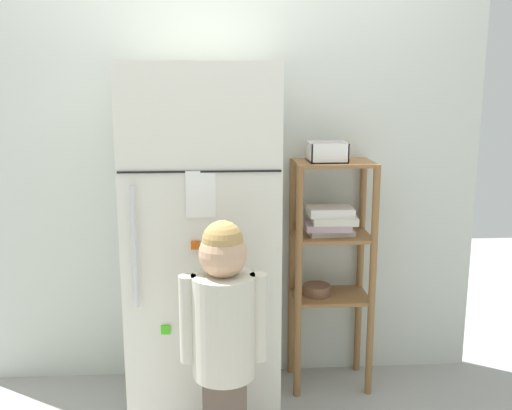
{
  "coord_description": "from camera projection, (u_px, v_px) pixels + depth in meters",
  "views": [
    {
      "loc": [
        -0.04,
        -2.66,
        1.58
      ],
      "look_at": [
        0.14,
        0.02,
        1.01
      ],
      "focal_mm": 41.19,
      "sensor_mm": 36.0,
      "label": 1
    }
  ],
  "objects": [
    {
      "name": "ground_plane",
      "position": [
        229.0,
        405.0,
        2.92
      ],
      "size": [
        6.0,
        6.0,
        0.0
      ],
      "primitive_type": "plane",
      "color": "#999993"
    },
    {
      "name": "kitchen_wall_back",
      "position": [
        226.0,
        179.0,
        3.06
      ],
      "size": [
        2.68,
        0.03,
        2.16
      ],
      "primitive_type": "cube",
      "color": "silver",
      "rests_on": "ground"
    },
    {
      "name": "refrigerator",
      "position": [
        203.0,
        244.0,
        2.76
      ],
      "size": [
        0.68,
        0.67,
        1.66
      ],
      "color": "silver",
      "rests_on": "ground"
    },
    {
      "name": "child_standing",
      "position": [
        224.0,
        325.0,
        2.3
      ],
      "size": [
        0.34,
        0.25,
        1.06
      ],
      "color": "brown",
      "rests_on": "ground"
    },
    {
      "name": "pantry_shelf_unit",
      "position": [
        330.0,
        248.0,
        2.99
      ],
      "size": [
        0.41,
        0.29,
        1.19
      ],
      "color": "olive",
      "rests_on": "ground"
    },
    {
      "name": "fruit_bin",
      "position": [
        325.0,
        154.0,
        2.88
      ],
      "size": [
        0.18,
        0.18,
        0.1
      ],
      "color": "white",
      "rests_on": "pantry_shelf_unit"
    }
  ]
}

